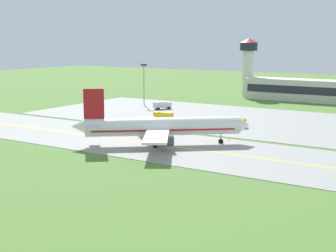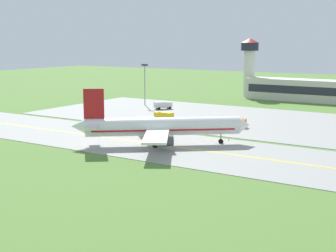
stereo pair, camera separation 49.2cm
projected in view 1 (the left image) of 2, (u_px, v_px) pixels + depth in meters
ground_plane at (148, 144)px, 109.62m from camera, size 500.00×500.00×0.00m
taxiway_strip at (148, 143)px, 109.61m from camera, size 240.00×28.00×0.10m
apron_pad at (260, 121)px, 139.39m from camera, size 140.00×52.00×0.10m
taxiway_centreline at (148, 143)px, 109.61m from camera, size 220.00×0.60×0.01m
airplane_lead at (161, 127)px, 107.26m from camera, size 33.35×29.29×12.70m
service_truck_baggage at (162, 105)px, 163.65m from camera, size 5.27×6.01×2.60m
service_truck_fuel at (163, 116)px, 140.07m from camera, size 6.23×2.98×2.60m
service_truck_catering at (234, 122)px, 130.02m from camera, size 6.25×3.07×2.60m
terminal_building at (330, 92)px, 181.08m from camera, size 63.81×10.15×9.40m
control_tower at (248, 61)px, 200.01m from camera, size 7.60×7.60×23.74m
apron_light_mast at (144, 79)px, 172.72m from camera, size 2.40×0.50×14.70m
traffic_cone_near_edge at (229, 139)px, 112.64m from camera, size 0.44×0.44×0.60m
traffic_cone_mid_edge at (111, 126)px, 130.87m from camera, size 0.44×0.44×0.60m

